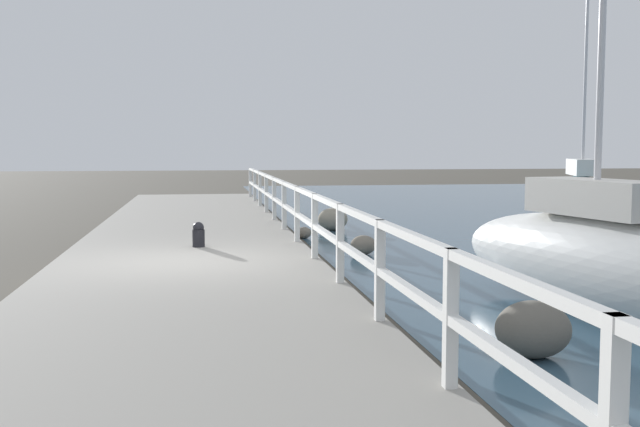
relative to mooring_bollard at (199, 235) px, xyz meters
name	(u,v)px	position (x,y,z in m)	size (l,w,h in m)	color
ground_plane	(188,280)	(-0.17, -1.80, -0.55)	(120.00, 120.00, 0.00)	#4C473D
dock_walkway	(188,271)	(-0.17, -1.80, -0.39)	(4.43, 36.00, 0.32)	#9E998E
railing	(315,215)	(1.95, -1.80, 0.50)	(0.10, 32.50, 1.10)	white
boulder_water_edge	(363,245)	(3.33, 0.63, -0.35)	(0.53, 0.48, 0.40)	slate
boulder_near_dock	(304,233)	(2.50, 3.52, -0.41)	(0.37, 0.34, 0.28)	slate
boulder_downstream	(333,219)	(3.50, 5.17, -0.25)	(0.79, 0.71, 0.59)	gray
boulder_mid_strip	(533,329)	(3.45, -7.01, -0.25)	(0.80, 0.72, 0.60)	#666056
mooring_bollard	(199,235)	(0.00, 0.00, 0.00)	(0.23, 0.23, 0.47)	black
sailboat_teal	(582,194)	(11.37, 6.65, 0.24)	(2.73, 5.54, 6.87)	#1E707A
sailboat_white	(595,259)	(5.09, -5.30, 0.20)	(2.12, 5.85, 7.26)	white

